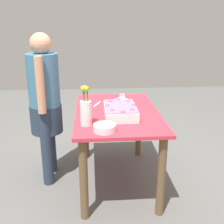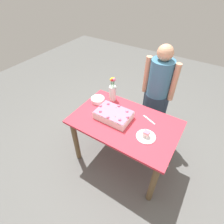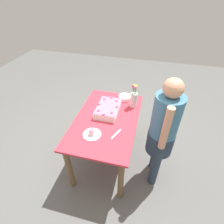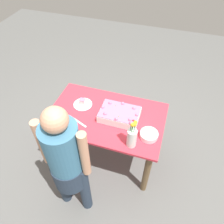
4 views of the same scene
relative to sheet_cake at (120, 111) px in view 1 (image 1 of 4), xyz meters
The scene contains 8 objects.
ground_plane 0.83m from the sheet_cake, ahead, with size 8.00×8.00×0.00m, color #5D5D5B.
dining_table 0.24m from the sheet_cake, ahead, with size 1.27×0.79×0.76m.
sheet_cake is the anchor object (origin of this frame).
serving_plate_with_slice 0.46m from the sheet_cake, ahead, with size 0.21×0.21×0.08m.
cake_knife 0.43m from the sheet_cake, 27.72° to the left, with size 0.19×0.02×0.00m, color silver.
flower_vase 0.38m from the sheet_cake, 124.06° to the left, with size 0.09×0.09×0.34m.
fruit_bowl 0.39m from the sheet_cake, 155.41° to the left, with size 0.18×0.18×0.06m, color silver.
person_standing 0.76m from the sheet_cake, 69.02° to the left, with size 0.45×0.31×1.49m.
Camera 1 is at (-2.55, 0.24, 1.61)m, focal length 45.00 mm.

